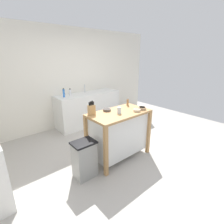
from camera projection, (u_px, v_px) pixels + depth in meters
The scene contains 14 objects.
ground_plane at pixel (123, 153), 3.43m from camera, with size 6.67×6.67×0.00m, color #ADA8A0.
wall_back at pixel (69, 78), 4.56m from camera, with size 5.67×0.10×2.60m, color silver.
kitchen_island at pixel (119, 132), 3.18m from camera, with size 1.15×0.63×0.92m.
knife_block at pixel (92, 110), 2.89m from camera, with size 0.11×0.09×0.25m.
bowl_ceramic_wide at pixel (137, 110), 3.08m from camera, with size 0.13×0.13×0.04m.
bowl_stoneware_deep at pixel (107, 110), 3.10m from camera, with size 0.14×0.14×0.04m.
bowl_ceramic_small at pixel (142, 108), 3.18m from camera, with size 0.15×0.15×0.05m.
drinking_cup at pixel (119, 110), 2.96m from camera, with size 0.07×0.07×0.11m.
pepper_grinder at pixel (128, 102), 3.42m from camera, with size 0.04×0.04×0.16m.
trash_bin at pixel (85, 159), 2.69m from camera, with size 0.36×0.28×0.63m.
sink_counter at pixel (88, 109), 4.80m from camera, with size 1.83×0.60×0.90m.
sink_faucet at pixel (85, 89), 4.72m from camera, with size 0.02×0.02×0.22m.
bottle_spray_cleaner at pixel (64, 93), 4.17m from camera, with size 0.05×0.05×0.23m.
bottle_hand_soap at pixel (70, 92), 4.39m from camera, with size 0.06×0.06×0.18m.
Camera 1 is at (-2.12, -2.11, 1.90)m, focal length 26.85 mm.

